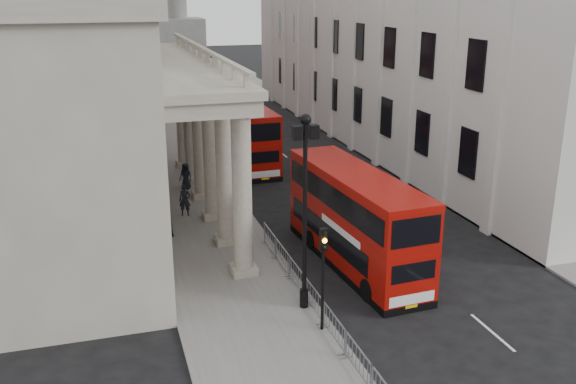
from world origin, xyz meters
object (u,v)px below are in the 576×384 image
object	(u,v)px
lamp_post_mid	(226,123)
bus_near	(355,217)
pedestrian_a	(185,200)
pedestrian_b	(167,224)
lamp_post_north	(188,87)
bus_far	(246,133)
traffic_light	(323,261)
lamp_post_south	(305,200)
pedestrian_c	(186,176)

from	to	relation	value
lamp_post_mid	bus_near	distance (m)	13.09
lamp_post_mid	bus_near	world-z (taller)	lamp_post_mid
pedestrian_a	pedestrian_b	xyz separation A→B (m)	(-1.44, -3.26, -0.16)
lamp_post_north	pedestrian_b	world-z (taller)	lamp_post_north
bus_near	pedestrian_b	xyz separation A→B (m)	(-8.48, 5.92, -1.55)
lamp_post_north	bus_far	bearing A→B (deg)	-70.42
pedestrian_a	traffic_light	bearing A→B (deg)	-65.14
lamp_post_south	pedestrian_b	size ratio (longest dim) A/B	5.28
lamp_post_south	lamp_post_mid	bearing A→B (deg)	90.00
traffic_light	pedestrian_c	world-z (taller)	traffic_light
lamp_post_north	pedestrian_b	xyz separation A→B (m)	(-4.65, -22.35, -4.00)
traffic_light	pedestrian_b	xyz separation A→B (m)	(-4.75, 11.67, -2.20)
lamp_post_south	bus_near	distance (m)	5.89
pedestrian_b	traffic_light	bearing A→B (deg)	79.53
bus_near	pedestrian_b	world-z (taller)	bus_near
bus_far	lamp_post_mid	bearing A→B (deg)	-113.03
lamp_post_south	bus_far	xyz separation A→B (m)	(3.01, 23.55, -2.49)
pedestrian_a	pedestrian_b	distance (m)	3.56
lamp_post_mid	pedestrian_c	bearing A→B (deg)	138.28
pedestrian_a	bus_far	bearing A→B (deg)	72.12
pedestrian_a	pedestrian_c	distance (m)	5.30
lamp_post_south	pedestrian_a	xyz separation A→B (m)	(-3.20, 12.90, -3.85)
lamp_post_north	pedestrian_a	size ratio (longest dim) A/B	4.40
lamp_post_mid	pedestrian_b	xyz separation A→B (m)	(-4.65, -6.35, -4.00)
lamp_post_south	bus_near	xyz separation A→B (m)	(3.83, 3.73, -2.46)
bus_far	pedestrian_c	size ratio (longest dim) A/B	6.05
lamp_post_north	pedestrian_b	bearing A→B (deg)	-101.74
traffic_light	pedestrian_c	xyz separation A→B (m)	(-2.51, 20.16, -2.09)
pedestrian_a	pedestrian_b	size ratio (longest dim) A/B	1.20
lamp_post_north	bus_near	size ratio (longest dim) A/B	0.75
lamp_post_south	lamp_post_north	world-z (taller)	same
pedestrian_c	lamp_post_south	bearing A→B (deg)	-48.62
pedestrian_b	bus_near	bearing A→B (deg)	112.47
pedestrian_a	lamp_post_north	bearing A→B (deg)	92.86
lamp_post_mid	bus_far	bearing A→B (deg)	68.28
traffic_light	bus_near	world-z (taller)	bus_near
pedestrian_b	pedestrian_c	distance (m)	8.79
bus_near	bus_far	xyz separation A→B (m)	(-0.83, 19.82, -0.03)
bus_far	pedestrian_a	size ratio (longest dim) A/B	5.71
traffic_light	bus_far	world-z (taller)	bus_far
lamp_post_north	traffic_light	distance (m)	34.07
lamp_post_mid	lamp_post_north	size ratio (longest dim) A/B	1.00
traffic_light	lamp_post_north	bearing A→B (deg)	90.17
lamp_post_south	pedestrian_a	size ratio (longest dim) A/B	4.40
lamp_post_mid	pedestrian_a	xyz separation A→B (m)	(-3.20, -3.10, -3.85)
lamp_post_north	pedestrian_c	world-z (taller)	lamp_post_north
pedestrian_c	pedestrian_b	bearing A→B (deg)	-70.95
lamp_post_south	pedestrian_c	distance (m)	18.72
lamp_post_north	bus_far	xyz separation A→B (m)	(3.01, -8.45, -2.49)
bus_far	pedestrian_b	distance (m)	15.94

